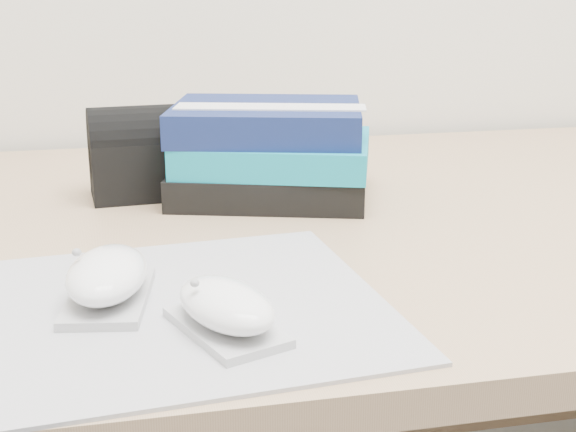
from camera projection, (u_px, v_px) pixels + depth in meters
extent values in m
cube|color=#A27D5A|center=(324.00, 224.00, 0.90)|extent=(1.60, 0.80, 0.03)
cube|color=#A27D5A|center=(265.00, 362.00, 1.36)|extent=(1.52, 0.03, 0.35)
cube|color=gray|center=(137.00, 312.00, 0.63)|extent=(0.41, 0.33, 0.00)
cube|color=#A8A8AA|center=(109.00, 298.00, 0.64)|extent=(0.08, 0.12, 0.01)
ellipsoid|color=white|center=(107.00, 274.00, 0.63)|extent=(0.08, 0.12, 0.03)
ellipsoid|color=#959597|center=(77.00, 252.00, 0.62)|extent=(0.01, 0.01, 0.01)
cube|color=#B0B0B3|center=(226.00, 327.00, 0.59)|extent=(0.09, 0.12, 0.01)
ellipsoid|color=white|center=(226.00, 304.00, 0.58)|extent=(0.09, 0.11, 0.03)
ellipsoid|color=#9C9C9F|center=(195.00, 283.00, 0.57)|extent=(0.01, 0.01, 0.01)
cube|color=black|center=(270.00, 181.00, 0.95)|extent=(0.26, 0.23, 0.04)
cube|color=#0E88A1|center=(275.00, 152.00, 0.94)|extent=(0.26, 0.23, 0.03)
cube|color=#111E4F|center=(267.00, 121.00, 0.93)|extent=(0.25, 0.22, 0.04)
cube|color=silver|center=(270.00, 107.00, 0.91)|extent=(0.22, 0.10, 0.00)
cube|color=black|center=(142.00, 167.00, 0.95)|extent=(0.13, 0.09, 0.07)
cylinder|color=black|center=(141.00, 141.00, 0.94)|extent=(0.13, 0.09, 0.08)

